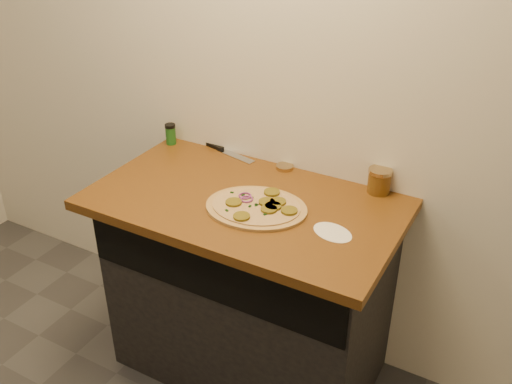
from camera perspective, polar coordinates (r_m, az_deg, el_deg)
The scene contains 8 objects.
cabinet at distance 2.48m, azimuth -0.63°, elevation -9.77°, with size 1.10×0.60×0.86m, color black.
countertop at distance 2.20m, azimuth -1.08°, elevation -1.13°, with size 1.20×0.70×0.04m, color brown.
pizza at distance 2.12m, azimuth 0.11°, elevation -1.50°, with size 0.44×0.44×0.03m.
chefs_knife at distance 2.56m, azimuth -3.22°, elevation 4.16°, with size 0.29×0.10×0.02m.
mason_jar_lid at distance 2.41m, azimuth 2.89°, elevation 2.51°, with size 0.07×0.07×0.02m, color tan.
salsa_jar at distance 2.26m, azimuth 12.23°, elevation 1.13°, with size 0.09×0.09×0.10m.
spice_shaker at distance 2.65m, azimuth -8.53°, elevation 5.76°, with size 0.05×0.05×0.10m.
flour_spill at distance 2.01m, azimuth 7.66°, elevation -4.02°, with size 0.15×0.15×0.00m, color white.
Camera 1 is at (0.96, -0.21, 2.01)m, focal length 40.00 mm.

